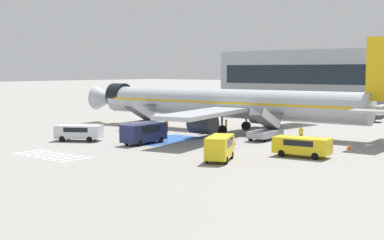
{
  "coord_description": "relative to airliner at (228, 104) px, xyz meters",
  "views": [
    {
      "loc": [
        40.51,
        -54.56,
        7.74
      ],
      "look_at": [
        -1.64,
        -3.46,
        1.59
      ],
      "focal_mm": 50.0,
      "sensor_mm": 36.0,
      "label": 1
    }
  ],
  "objects": [
    {
      "name": "ground_plane",
      "position": [
        -1.13,
        -0.26,
        -3.56
      ],
      "size": [
        600.0,
        600.0,
        0.0
      ],
      "primitive_type": "plane",
      "color": "gray"
    },
    {
      "name": "apron_leadline_yellow",
      "position": [
        -0.71,
        -0.05,
        -3.55
      ],
      "size": [
        81.31,
        5.47,
        0.01
      ],
      "primitive_type": "cube",
      "rotation": [
        0.0,
        0.0,
        1.64
      ],
      "color": "gold",
      "rests_on": "ground_plane"
    },
    {
      "name": "apron_stand_patch_blue",
      "position": [
        -0.71,
        -11.05,
        -3.55
      ],
      "size": [
        5.11,
        9.15,
        0.01
      ],
      "primitive_type": "cube",
      "color": "#2856A8",
      "rests_on": "ground_plane"
    },
    {
      "name": "apron_walkway_bar_0",
      "position": [
        -4.91,
        -25.76,
        -3.55
      ],
      "size": [
        0.44,
        3.6,
        0.01
      ],
      "primitive_type": "cube",
      "color": "silver",
      "rests_on": "ground_plane"
    },
    {
      "name": "apron_walkway_bar_1",
      "position": [
        -3.71,
        -25.76,
        -3.55
      ],
      "size": [
        0.44,
        3.6,
        0.01
      ],
      "primitive_type": "cube",
      "color": "silver",
      "rests_on": "ground_plane"
    },
    {
      "name": "apron_walkway_bar_2",
      "position": [
        -2.51,
        -25.76,
        -3.55
      ],
      "size": [
        0.44,
        3.6,
        0.01
      ],
      "primitive_type": "cube",
      "color": "silver",
      "rests_on": "ground_plane"
    },
    {
      "name": "apron_walkway_bar_3",
      "position": [
        -1.31,
        -25.76,
        -3.55
      ],
      "size": [
        0.44,
        3.6,
        0.01
      ],
      "primitive_type": "cube",
      "color": "silver",
      "rests_on": "ground_plane"
    },
    {
      "name": "apron_walkway_bar_4",
      "position": [
        -0.11,
        -25.76,
        -3.55
      ],
      "size": [
        0.44,
        3.6,
        0.01
      ],
      "primitive_type": "cube",
      "color": "silver",
      "rests_on": "ground_plane"
    },
    {
      "name": "apron_walkway_bar_5",
      "position": [
        1.09,
        -25.76,
        -3.55
      ],
      "size": [
        0.44,
        3.6,
        0.01
      ],
      "primitive_type": "cube",
      "color": "silver",
      "rests_on": "ground_plane"
    },
    {
      "name": "apron_walkway_bar_6",
      "position": [
        2.29,
        -25.76,
        -3.55
      ],
      "size": [
        0.44,
        3.6,
        0.01
      ],
      "primitive_type": "cube",
      "color": "silver",
      "rests_on": "ground_plane"
    },
    {
      "name": "airliner",
      "position": [
        0.0,
        0.0,
        0.0
      ],
      "size": [
        47.03,
        34.19,
        11.29
      ],
      "rotation": [
        0.0,
        0.0,
        1.64
      ],
      "color": "#B7BCC4",
      "rests_on": "ground_plane"
    },
    {
      "name": "boarding_stairs_forward",
      "position": [
        -10.71,
        -5.06,
        -2.57
      ],
      "size": [
        2.51,
        5.34,
        3.96
      ],
      "rotation": [
        0.0,
        0.0,
        0.06
      ],
      "color": "#ADB2BA",
      "rests_on": "ground_plane"
    },
    {
      "name": "boarding_stairs_aft",
      "position": [
        7.99,
        -3.85,
        -2.6
      ],
      "size": [
        2.51,
        5.34,
        3.74
      ],
      "rotation": [
        0.0,
        0.0,
        0.06
      ],
      "color": "#ADB2BA",
      "rests_on": "ground_plane"
    },
    {
      "name": "fuel_tanker",
      "position": [
        5.73,
        23.93,
        -1.76
      ],
      "size": [
        10.67,
        3.68,
        3.55
      ],
      "rotation": [
        0.0,
        0.0,
        1.69
      ],
      "color": "#38383D",
      "rests_on": "ground_plane"
    },
    {
      "name": "service_van_0",
      "position": [
        16.81,
        -11.94,
        -2.48
      ],
      "size": [
        5.23,
        2.71,
        1.76
      ],
      "rotation": [
        0.0,
        0.0,
        1.7
      ],
      "color": "yellow",
      "rests_on": "ground_plane"
    },
    {
      "name": "service_van_1",
      "position": [
        -7.37,
        -17.74,
        -2.49
      ],
      "size": [
        5.34,
        4.36,
        1.73
      ],
      "rotation": [
        0.0,
        0.0,
        5.26
      ],
      "color": "silver",
      "rests_on": "ground_plane"
    },
    {
      "name": "service_van_2",
      "position": [
        12.44,
        -18.45,
        -2.27
      ],
      "size": [
        3.48,
        4.69,
        2.16
      ],
      "rotation": [
        0.0,
        0.0,
        3.58
      ],
      "color": "yellow",
      "rests_on": "ground_plane"
    },
    {
      "name": "service_van_3",
      "position": [
        -0.2,
        -14.82,
        -2.26
      ],
      "size": [
        2.34,
        5.53,
        2.16
      ],
      "rotation": [
        0.0,
        0.0,
        3.21
      ],
      "color": "#1E234C",
      "rests_on": "ground_plane"
    },
    {
      "name": "ground_crew_0",
      "position": [
        1.79,
        -2.79,
        -2.48
      ],
      "size": [
        0.45,
        0.48,
        1.85
      ],
      "rotation": [
        0.0,
        0.0,
        2.26
      ],
      "color": "#2D2D33",
      "rests_on": "ground_plane"
    },
    {
      "name": "ground_crew_1",
      "position": [
        -5.42,
        -5.53,
        -2.61
      ],
      "size": [
        0.49,
        0.39,
        1.65
      ],
      "rotation": [
        0.0,
        0.0,
        3.59
      ],
      "color": "#191E38",
      "rests_on": "ground_plane"
    },
    {
      "name": "ground_crew_2",
      "position": [
        12.17,
        -3.42,
        -2.56
      ],
      "size": [
        0.44,
        0.48,
        1.73
      ],
      "rotation": [
        0.0,
        0.0,
        0.96
      ],
      "color": "#191E38",
      "rests_on": "ground_plane"
    },
    {
      "name": "ground_crew_3",
      "position": [
        -0.74,
        -4.13,
        -2.5
      ],
      "size": [
        0.45,
        0.27,
        1.82
      ],
      "rotation": [
        0.0,
        0.0,
        6.18
      ],
      "color": "#2D2D33",
      "rests_on": "ground_plane"
    },
    {
      "name": "traffic_cone_0",
      "position": [
        18.16,
        -4.67,
        -3.23
      ],
      "size": [
        0.58,
        0.58,
        0.65
      ],
      "color": "orange",
      "rests_on": "ground_plane"
    },
    {
      "name": "traffic_cone_1",
      "position": [
        7.56,
        -9.37,
        -3.32
      ],
      "size": [
        0.43,
        0.43,
        0.48
      ],
      "color": "orange",
      "rests_on": "ground_plane"
    }
  ]
}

